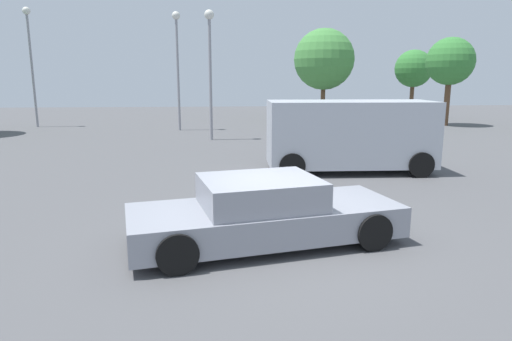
% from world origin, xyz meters
% --- Properties ---
extents(ground_plane, '(80.00, 80.00, 0.00)m').
position_xyz_m(ground_plane, '(0.00, 0.00, 0.00)').
color(ground_plane, '#515154').
extents(sedan_foreground, '(4.95, 2.71, 1.18)m').
position_xyz_m(sedan_foreground, '(-0.17, -0.00, 0.55)').
color(sedan_foreground, gray).
rests_on(sedan_foreground, ground_plane).
extents(dog, '(0.53, 0.57, 0.44)m').
position_xyz_m(dog, '(2.24, 2.09, 0.27)').
color(dog, olive).
rests_on(dog, ground_plane).
extents(van_white, '(5.06, 2.27, 2.19)m').
position_xyz_m(van_white, '(3.09, 5.99, 1.18)').
color(van_white, '#B2B7C1').
rests_on(van_white, ground_plane).
extents(light_post_near, '(0.44, 0.44, 6.42)m').
position_xyz_m(light_post_near, '(-3.16, 18.06, 4.36)').
color(light_post_near, gray).
rests_on(light_post_near, ground_plane).
extents(light_post_mid, '(0.44, 0.44, 6.92)m').
position_xyz_m(light_post_mid, '(-11.90, 20.53, 4.64)').
color(light_post_mid, gray).
rests_on(light_post_mid, ground_plane).
extents(light_post_far, '(0.44, 0.44, 5.92)m').
position_xyz_m(light_post_far, '(-1.30, 13.81, 4.06)').
color(light_post_far, gray).
rests_on(light_post_far, ground_plane).
extents(tree_back_left, '(2.73, 2.73, 4.97)m').
position_xyz_m(tree_back_left, '(13.48, 25.30, 3.58)').
color(tree_back_left, brown).
rests_on(tree_back_left, ground_plane).
extents(tree_back_center, '(2.86, 2.86, 5.33)m').
position_xyz_m(tree_back_center, '(13.12, 19.31, 3.87)').
color(tree_back_center, brown).
rests_on(tree_back_center, ground_plane).
extents(tree_back_right, '(4.27, 4.27, 6.35)m').
position_xyz_m(tree_back_right, '(6.55, 24.56, 4.21)').
color(tree_back_right, brown).
rests_on(tree_back_right, ground_plane).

